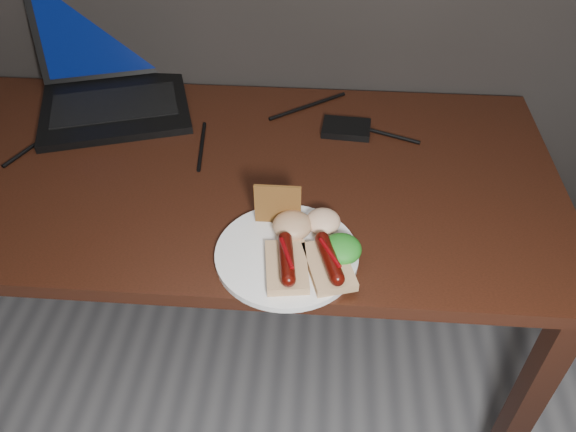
% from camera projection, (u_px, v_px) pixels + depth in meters
% --- Properties ---
extents(desk, '(1.40, 0.70, 0.75)m').
position_uv_depth(desk, '(229.00, 200.00, 1.25)').
color(desk, '#36160D').
rests_on(desk, ground).
extents(laptop, '(0.44, 0.45, 0.25)m').
position_uv_depth(laptop, '(112.00, 80.00, 1.37)').
color(laptop, black).
rests_on(laptop, desk).
extents(hard_drive, '(0.12, 0.09, 0.02)m').
position_uv_depth(hard_drive, '(346.00, 128.00, 1.29)').
color(hard_drive, black).
rests_on(hard_drive, desk).
extents(desk_cables, '(0.90, 0.36, 0.01)m').
position_uv_depth(desk_cables, '(227.00, 130.00, 1.29)').
color(desk_cables, black).
rests_on(desk_cables, desk).
extents(plate, '(0.29, 0.29, 0.01)m').
position_uv_depth(plate, '(287.00, 254.00, 0.99)').
color(plate, white).
rests_on(plate, desk).
extents(bread_sausage_center, '(0.08, 0.12, 0.04)m').
position_uv_depth(bread_sausage_center, '(287.00, 263.00, 0.95)').
color(bread_sausage_center, '#E2B384').
rests_on(bread_sausage_center, plate).
extents(bread_sausage_right, '(0.10, 0.13, 0.04)m').
position_uv_depth(bread_sausage_right, '(329.00, 263.00, 0.95)').
color(bread_sausage_right, '#E2B384').
rests_on(bread_sausage_right, plate).
extents(crispbread, '(0.09, 0.01, 0.08)m').
position_uv_depth(crispbread, '(278.00, 204.00, 1.02)').
color(crispbread, olive).
rests_on(crispbread, plate).
extents(salad_greens, '(0.07, 0.07, 0.04)m').
position_uv_depth(salad_greens, '(342.00, 249.00, 0.97)').
color(salad_greens, '#136215').
rests_on(salad_greens, plate).
extents(salsa_mound, '(0.07, 0.07, 0.04)m').
position_uv_depth(salsa_mound, '(292.00, 225.00, 1.01)').
color(salsa_mound, maroon).
rests_on(salsa_mound, plate).
extents(coleslaw_mound, '(0.06, 0.06, 0.04)m').
position_uv_depth(coleslaw_mound, '(323.00, 221.00, 1.02)').
color(coleslaw_mound, silver).
rests_on(coleslaw_mound, plate).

